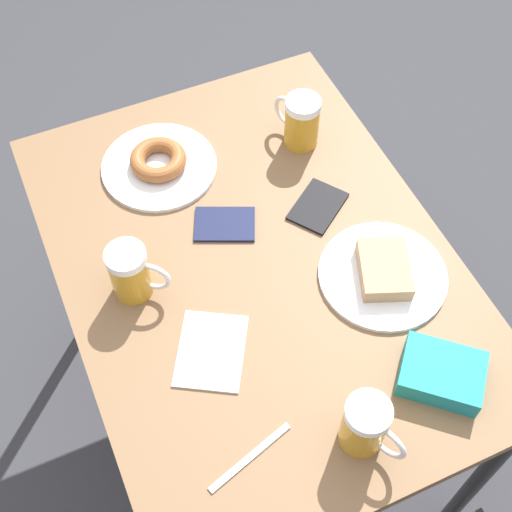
{
  "coord_description": "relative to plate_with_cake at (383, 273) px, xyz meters",
  "views": [
    {
      "loc": [
        0.32,
        0.73,
        1.96
      ],
      "look_at": [
        0.0,
        0.0,
        0.78
      ],
      "focal_mm": 50.0,
      "sensor_mm": 36.0,
      "label": 1
    }
  ],
  "objects": [
    {
      "name": "fork",
      "position": [
        0.39,
        0.23,
        -0.01
      ],
      "size": [
        0.17,
        0.06,
        0.0
      ],
      "rotation": [
        0.0,
        0.0,
        5.01
      ],
      "color": "silver",
      "rests_on": "table"
    },
    {
      "name": "beer_mug_right",
      "position": [
        0.2,
        0.28,
        0.05
      ],
      "size": [
        0.08,
        0.12,
        0.12
      ],
      "color": "#C68C23",
      "rests_on": "table"
    },
    {
      "name": "plate_with_donut",
      "position": [
        0.31,
        -0.45,
        0.0
      ],
      "size": [
        0.26,
        0.26,
        0.04
      ],
      "color": "silver",
      "rests_on": "table"
    },
    {
      "name": "plate_with_cake",
      "position": [
        0.0,
        0.0,
        0.0
      ],
      "size": [
        0.26,
        0.26,
        0.05
      ],
      "color": "silver",
      "rests_on": "table"
    },
    {
      "name": "beer_mug_left",
      "position": [
        -0.01,
        -0.4,
        0.05
      ],
      "size": [
        0.08,
        0.12,
        0.12
      ],
      "color": "#C68C23",
      "rests_on": "table"
    },
    {
      "name": "table",
      "position": [
        0.22,
        -0.14,
        -0.08
      ],
      "size": [
        0.77,
        1.06,
        0.76
      ],
      "color": "brown",
      "rests_on": "ground_plane"
    },
    {
      "name": "passport_far_edge",
      "position": [
        0.04,
        -0.21,
        -0.01
      ],
      "size": [
        0.15,
        0.14,
        0.01
      ],
      "rotation": [
        0.0,
        0.0,
        2.19
      ],
      "color": "black",
      "rests_on": "table"
    },
    {
      "name": "napkin_folded",
      "position": [
        0.37,
        0.02,
        -0.01
      ],
      "size": [
        0.19,
        0.2,
        0.0
      ],
      "rotation": [
        0.0,
        0.0,
        4.19
      ],
      "color": "white",
      "rests_on": "table"
    },
    {
      "name": "passport_near_edge",
      "position": [
        0.24,
        -0.25,
        -0.01
      ],
      "size": [
        0.15,
        0.13,
        0.01
      ],
      "rotation": [
        0.0,
        0.0,
        4.29
      ],
      "color": "#141938",
      "rests_on": "table"
    },
    {
      "name": "blue_pouch",
      "position": [
        0.02,
        0.24,
        0.01
      ],
      "size": [
        0.18,
        0.18,
        0.05
      ],
      "rotation": [
        0.0,
        0.0,
        5.56
      ],
      "color": "teal",
      "rests_on": "table"
    },
    {
      "name": "ground_plane",
      "position": [
        0.22,
        -0.14,
        -0.78
      ],
      "size": [
        8.0,
        8.0,
        0.0
      ],
      "primitive_type": "plane",
      "color": "#333338"
    },
    {
      "name": "beer_mug_center",
      "position": [
        0.46,
        -0.17,
        0.05
      ],
      "size": [
        0.11,
        0.09,
        0.12
      ],
      "color": "#C68C23",
      "rests_on": "table"
    }
  ]
}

